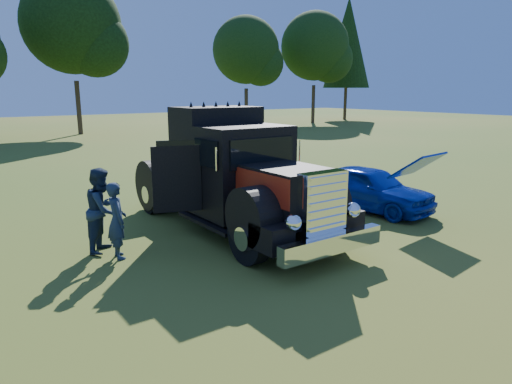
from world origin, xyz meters
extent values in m
plane|color=#315B1A|center=(0.00, 0.00, 0.00)|extent=(120.00, 120.00, 0.00)
cylinder|color=#2D2116|center=(35.00, 31.00, 2.43)|extent=(0.36, 0.36, 4.86)
cone|color=black|center=(35.00, 31.00, 8.78)|extent=(5.40, 5.40, 10.12)
cylinder|color=#2D2116|center=(28.00, 29.00, 1.98)|extent=(0.36, 0.36, 3.96)
sphere|color=black|center=(28.00, 29.00, 7.92)|extent=(7.04, 7.04, 7.04)
sphere|color=black|center=(29.32, 28.12, 6.60)|extent=(4.84, 4.84, 4.84)
cylinder|color=#2D2116|center=(4.00, 30.00, 2.07)|extent=(0.36, 0.36, 4.14)
sphere|color=black|center=(4.00, 30.00, 8.28)|extent=(7.36, 7.36, 7.36)
sphere|color=black|center=(5.38, 29.08, 6.90)|extent=(5.06, 5.06, 5.06)
cylinder|color=#2D2116|center=(20.00, 30.00, 1.80)|extent=(0.36, 0.36, 3.60)
sphere|color=black|center=(20.00, 30.00, 7.20)|extent=(6.40, 6.40, 6.40)
sphere|color=black|center=(21.20, 29.20, 6.00)|extent=(4.40, 4.40, 4.40)
cylinder|color=black|center=(-0.98, -0.62, 0.55)|extent=(0.32, 1.10, 1.10)
cylinder|color=black|center=(1.12, -0.62, 0.55)|extent=(0.32, 1.10, 1.10)
cylinder|color=black|center=(-0.98, 4.18, 0.55)|extent=(0.32, 1.10, 1.10)
cylinder|color=black|center=(1.12, 4.18, 0.55)|extent=(0.32, 1.10, 1.10)
cylinder|color=black|center=(-0.65, 4.18, 0.55)|extent=(0.32, 1.10, 1.10)
cylinder|color=black|center=(0.79, 4.18, 0.55)|extent=(0.32, 1.10, 1.10)
cube|color=black|center=(0.07, 1.98, 0.62)|extent=(1.60, 6.40, 0.28)
cube|color=white|center=(0.07, -1.87, 0.55)|extent=(2.50, 0.22, 0.36)
cube|color=white|center=(0.07, -1.57, 1.25)|extent=(1.05, 0.30, 1.30)
cube|color=black|center=(0.07, -0.52, 1.30)|extent=(1.35, 1.80, 1.10)
cube|color=maroon|center=(-0.62, -0.52, 1.50)|extent=(0.02, 1.80, 0.60)
cube|color=maroon|center=(0.76, -0.52, 1.50)|extent=(0.02, 1.80, 0.60)
cylinder|color=black|center=(-0.88, -0.62, 0.95)|extent=(0.55, 1.24, 1.24)
cylinder|color=black|center=(1.02, -0.62, 0.95)|extent=(0.55, 1.24, 1.24)
sphere|color=white|center=(-0.71, -1.64, 1.05)|extent=(0.32, 0.32, 0.32)
sphere|color=white|center=(0.85, -1.64, 1.05)|extent=(0.32, 0.32, 0.32)
cube|color=black|center=(0.07, 1.03, 1.55)|extent=(2.05, 1.30, 2.10)
cube|color=black|center=(0.07, 0.36, 2.05)|extent=(1.70, 0.05, 0.65)
cube|color=black|center=(0.07, 2.33, 1.75)|extent=(2.05, 1.30, 2.50)
cube|color=black|center=(0.07, 3.98, 0.95)|extent=(2.00, 2.00, 0.35)
cube|color=black|center=(-1.48, 1.50, 1.45)|extent=(1.06, 0.42, 1.50)
cube|color=maroon|center=(-1.50, 1.55, 1.30)|extent=(0.81, 0.30, 0.75)
imported|color=#080ABC|center=(4.27, 0.85, 0.64)|extent=(1.97, 3.93, 1.28)
cube|color=#080ABC|center=(4.06, -0.84, 1.55)|extent=(1.41, 1.09, 0.67)
imported|color=#1A1C3E|center=(-2.98, 1.24, 0.80)|extent=(0.44, 0.62, 1.60)
imported|color=#223850|center=(-3.08, 1.85, 0.91)|extent=(1.09, 1.12, 1.82)
camera|label=1|loc=(-5.90, -7.71, 3.40)|focal=32.00mm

